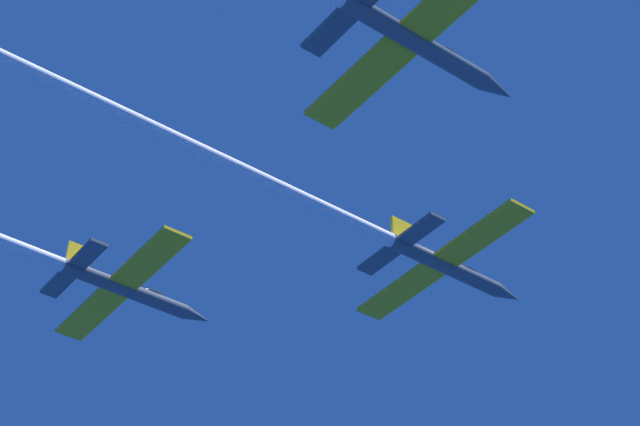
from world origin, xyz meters
TOP-DOWN VIEW (x-y plane):
  - jet_lead at (-0.53, -22.82)m, footprint 18.09×73.55m

SIDE VIEW (x-z plane):
  - jet_lead at x=-0.53m, z-range -0.76..2.24m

